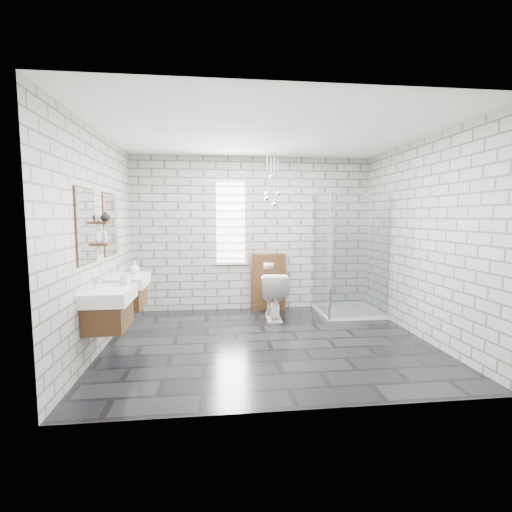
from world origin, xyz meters
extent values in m
cube|color=black|center=(0.00, 0.00, -0.01)|extent=(4.20, 3.60, 0.02)
cube|color=white|center=(0.00, 0.00, 2.71)|extent=(4.20, 3.60, 0.02)
cube|color=#A8A8A2|center=(0.00, 1.81, 1.35)|extent=(4.20, 0.02, 2.70)
cube|color=#A8A8A2|center=(0.00, -1.81, 1.35)|extent=(4.20, 0.02, 2.70)
cube|color=#A8A8A2|center=(-2.11, 0.00, 1.35)|extent=(0.02, 3.60, 2.70)
cube|color=#A8A8A2|center=(2.11, 0.00, 1.35)|extent=(0.02, 3.60, 2.70)
cube|color=#4A2E16|center=(-1.89, -0.52, 0.55)|extent=(0.42, 0.62, 0.30)
cube|color=silver|center=(-1.69, -0.52, 0.58)|extent=(0.02, 0.35, 0.01)
cube|color=white|center=(-1.87, -0.52, 0.77)|extent=(0.47, 0.70, 0.15)
cylinder|color=silver|center=(-2.02, -0.52, 0.91)|extent=(0.04, 0.04, 0.12)
cylinder|color=silver|center=(-1.97, -0.52, 0.96)|extent=(0.10, 0.02, 0.02)
cube|color=white|center=(-2.08, -0.52, 1.55)|extent=(0.03, 0.55, 0.80)
cube|color=#4A2E16|center=(-2.09, -0.52, 1.55)|extent=(0.01, 0.59, 0.84)
cube|color=#4A2E16|center=(-1.89, 0.44, 0.55)|extent=(0.42, 0.62, 0.30)
cube|color=silver|center=(-1.69, 0.44, 0.58)|extent=(0.02, 0.35, 0.01)
cube|color=white|center=(-1.87, 0.44, 0.77)|extent=(0.47, 0.70, 0.15)
cylinder|color=silver|center=(-2.02, 0.44, 0.91)|extent=(0.04, 0.04, 0.12)
cylinder|color=silver|center=(-1.97, 0.44, 0.96)|extent=(0.10, 0.02, 0.02)
cube|color=white|center=(-2.08, 0.44, 1.55)|extent=(0.03, 0.55, 0.80)
cube|color=#4A2E16|center=(-2.09, 0.44, 1.55)|extent=(0.01, 0.59, 0.84)
cube|color=#4A2E16|center=(-2.03, -0.05, 1.32)|extent=(0.14, 0.30, 0.03)
cube|color=#4A2E16|center=(-2.03, -0.05, 1.58)|extent=(0.14, 0.30, 0.03)
cube|color=white|center=(-0.40, 1.79, 1.55)|extent=(0.50, 0.02, 1.40)
cube|color=white|center=(-0.40, 1.77, 2.27)|extent=(0.56, 0.04, 0.04)
cube|color=white|center=(-0.40, 1.77, 0.83)|extent=(0.56, 0.04, 0.04)
cube|color=white|center=(-0.40, 1.77, 0.92)|extent=(0.48, 0.01, 0.02)
cube|color=white|center=(-0.40, 1.77, 1.06)|extent=(0.48, 0.01, 0.02)
cube|color=white|center=(-0.40, 1.77, 1.20)|extent=(0.48, 0.01, 0.02)
cube|color=white|center=(-0.40, 1.77, 1.34)|extent=(0.48, 0.01, 0.02)
cube|color=white|center=(-0.40, 1.77, 1.48)|extent=(0.48, 0.01, 0.02)
cube|color=white|center=(-0.40, 1.77, 1.62)|extent=(0.48, 0.01, 0.02)
cube|color=white|center=(-0.40, 1.77, 1.76)|extent=(0.48, 0.01, 0.02)
cube|color=white|center=(-0.40, 1.77, 1.90)|extent=(0.48, 0.01, 0.02)
cube|color=white|center=(-0.40, 1.77, 2.04)|extent=(0.48, 0.01, 0.03)
cube|color=white|center=(-0.40, 1.77, 2.18)|extent=(0.48, 0.01, 0.03)
cube|color=#4A2E16|center=(0.25, 1.70, 0.50)|extent=(0.60, 0.20, 1.00)
cube|color=silver|center=(0.25, 1.60, 0.80)|extent=(0.18, 0.01, 0.12)
cube|color=white|center=(1.60, 1.30, 0.03)|extent=(1.00, 1.00, 0.06)
cube|color=silver|center=(1.60, 0.81, 1.03)|extent=(1.00, 0.01, 2.00)
cube|color=silver|center=(1.11, 1.30, 1.03)|extent=(0.01, 1.00, 2.00)
cube|color=silver|center=(1.11, 0.81, 1.03)|extent=(0.03, 0.03, 2.00)
cube|color=silver|center=(2.08, 0.81, 1.03)|extent=(0.03, 0.03, 2.00)
cylinder|color=silver|center=(2.04, 1.50, 1.10)|extent=(0.02, 0.02, 1.80)
cylinder|color=silver|center=(1.96, 1.50, 2.02)|extent=(0.14, 0.14, 0.02)
sphere|color=silver|center=(0.17, 1.27, 1.95)|extent=(0.09, 0.09, 0.09)
cylinder|color=silver|center=(0.17, 1.27, 2.35)|extent=(0.01, 0.01, 0.70)
sphere|color=silver|center=(0.30, 1.32, 1.86)|extent=(0.09, 0.09, 0.09)
cylinder|color=silver|center=(0.30, 1.32, 2.30)|extent=(0.01, 0.01, 0.80)
sphere|color=silver|center=(0.26, 1.42, 2.32)|extent=(0.09, 0.09, 0.09)
cylinder|color=silver|center=(0.26, 1.42, 2.53)|extent=(0.01, 0.01, 0.34)
sphere|color=silver|center=(0.19, 1.43, 2.05)|extent=(0.09, 0.09, 0.09)
cylinder|color=silver|center=(0.19, 1.43, 2.40)|extent=(0.01, 0.01, 0.61)
sphere|color=silver|center=(0.37, 1.39, 2.04)|extent=(0.09, 0.09, 0.09)
cylinder|color=silver|center=(0.37, 1.39, 2.39)|extent=(0.01, 0.01, 0.62)
imported|color=white|center=(0.25, 1.12, 0.38)|extent=(0.47, 0.77, 0.76)
imported|color=#B2B2B2|center=(-1.75, -0.28, 0.94)|extent=(0.10, 0.10, 0.19)
imported|color=#B2B2B2|center=(-1.83, 0.64, 0.93)|extent=(0.16, 0.16, 0.17)
imported|color=#B2B2B2|center=(-2.02, -0.08, 1.43)|extent=(0.09, 0.09, 0.19)
imported|color=#B2B2B2|center=(-2.02, -0.01, 1.66)|extent=(0.15, 0.15, 0.12)
camera|label=1|loc=(-0.71, -4.75, 1.65)|focal=26.00mm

